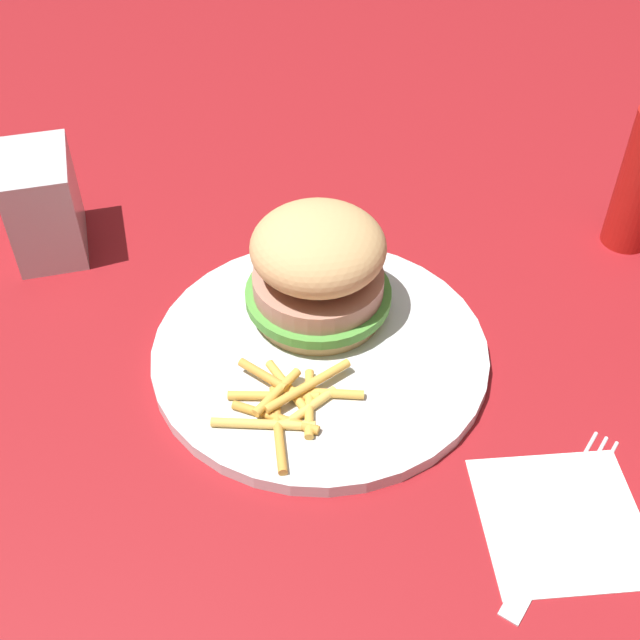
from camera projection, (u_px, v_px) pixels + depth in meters
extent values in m
plane|color=maroon|center=(314.00, 338.00, 0.68)|extent=(1.60, 1.60, 0.00)
cylinder|color=silver|center=(320.00, 352.00, 0.66)|extent=(0.27, 0.27, 0.01)
cylinder|color=tan|center=(318.00, 304.00, 0.68)|extent=(0.11, 0.11, 0.01)
cylinder|color=#4C9338|center=(318.00, 294.00, 0.68)|extent=(0.12, 0.12, 0.01)
cylinder|color=tan|center=(318.00, 282.00, 0.67)|extent=(0.11, 0.11, 0.02)
ellipsoid|color=tan|center=(318.00, 247.00, 0.64)|extent=(0.11, 0.11, 0.06)
cylinder|color=gold|center=(274.00, 396.00, 0.62)|extent=(0.07, 0.02, 0.01)
cylinder|color=gold|center=(287.00, 385.00, 0.62)|extent=(0.04, 0.05, 0.01)
cylinder|color=#E5B251|center=(263.00, 424.00, 0.60)|extent=(0.08, 0.01, 0.01)
cylinder|color=gold|center=(275.00, 417.00, 0.60)|extent=(0.07, 0.02, 0.01)
cylinder|color=gold|center=(321.00, 393.00, 0.62)|extent=(0.07, 0.01, 0.01)
cylinder|color=gold|center=(309.00, 403.00, 0.61)|extent=(0.02, 0.06, 0.01)
cylinder|color=gold|center=(278.00, 429.00, 0.59)|extent=(0.03, 0.08, 0.01)
cylinder|color=gold|center=(277.00, 392.00, 0.61)|extent=(0.03, 0.05, 0.01)
cylinder|color=gold|center=(308.00, 386.00, 0.61)|extent=(0.06, 0.06, 0.01)
cylinder|color=gold|center=(263.00, 375.00, 0.62)|extent=(0.04, 0.03, 0.01)
cylinder|color=#E5B251|center=(310.00, 407.00, 0.61)|extent=(0.04, 0.04, 0.01)
cube|color=white|center=(562.00, 520.00, 0.55)|extent=(0.13, 0.13, 0.00)
cube|color=silver|center=(544.00, 552.00, 0.53)|extent=(0.06, 0.11, 0.00)
cube|color=silver|center=(585.00, 477.00, 0.58)|extent=(0.04, 0.04, 0.00)
cylinder|color=silver|center=(611.00, 452.00, 0.59)|extent=(0.01, 0.03, 0.00)
cylinder|color=silver|center=(601.00, 447.00, 0.59)|extent=(0.01, 0.03, 0.00)
cylinder|color=silver|center=(590.00, 443.00, 0.60)|extent=(0.01, 0.03, 0.00)
cube|color=#B7BABF|center=(44.00, 204.00, 0.74)|extent=(0.09, 0.11, 0.10)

